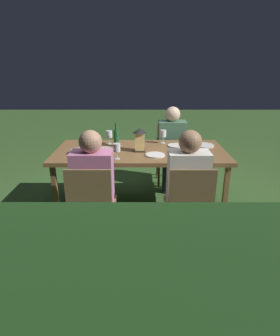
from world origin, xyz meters
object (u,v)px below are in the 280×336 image
Objects in this scene: plate_c at (155,155)px; wine_glass_a at (163,134)px; person_in_cream at (186,181)px; lantern_centerpiece at (139,139)px; bowl_salad at (92,157)px; dining_table at (140,154)px; plate_d at (203,145)px; chair_side_left_a at (170,150)px; wine_glass_c at (109,135)px; plate_b at (200,152)px; wine_glass_b at (116,148)px; chair_side_right_a at (188,204)px; person_in_pink at (94,181)px; bowl_dip at (104,150)px; bowl_olives at (89,143)px; bowl_bread at (77,151)px; green_bottle_on_table at (116,138)px; chair_side_right_b at (91,204)px; plate_a at (176,146)px; person_in_green at (172,144)px.

wine_glass_a is at bearing -103.47° from plate_c.
person_in_cream is 4.34× the size of lantern_centerpiece.
dining_table is at bearing -147.23° from bowl_salad.
plate_c is 0.87× the size of plate_d.
chair_side_left_a is (-0.00, -1.52, -0.15)m from person_in_cream.
wine_glass_c reaches higher than plate_b.
wine_glass_b is at bearing 50.37° from lantern_centerpiece.
chair_side_left_a is at bearing -128.89° from bowl_salad.
bowl_salad is (0.80, 0.64, -0.09)m from wine_glass_a.
person_in_cream is at bearing -90.00° from chair_side_right_a.
person_in_pink reaches higher than wine_glass_b.
chair_side_right_a is 1.19m from bowl_dip.
bowl_salad is at bearing 30.19° from lantern_centerpiece.
bowl_bread is at bearing 78.06° from bowl_olives.
bowl_bread is (1.49, 0.33, 0.02)m from plate_d.
wine_glass_b is at bearing -25.96° from person_in_cream.
bowl_olives is (1.08, -0.87, 0.14)m from person_in_cream.
person_in_pink is at bearing 26.73° from plate_b.
dining_table is at bearing -127.16° from wine_glass_b.
wine_glass_b reaches higher than bowl_olives.
bowl_salad is (0.96, 1.19, 0.29)m from chair_side_left_a.
wine_glass_a reaches higher than dining_table.
wine_glass_a is at bearing -133.04° from dining_table.
wine_glass_b is 1.03× the size of bowl_olives.
green_bottle_on_table is at bearing 132.94° from wine_glass_c.
chair_side_right_a is 0.25m from person_in_cream.
chair_side_right_a and chair_side_left_a have the same top height.
plate_c is (0.12, 0.52, -0.11)m from wine_glass_a.
plate_a is (-0.89, -1.03, 0.27)m from chair_side_right_b.
chair_side_right_a is 1.24m from wine_glass_a.
dining_table is 0.37m from green_bottle_on_table.
plate_b is at bearing 174.93° from lantern_centerpiece.
lantern_centerpiece is at bearing -149.81° from bowl_salad.
chair_side_left_a is (-0.89, -1.52, -0.15)m from person_in_pink.
chair_side_right_a reaches higher than bowl_olives.
plate_b is at bearing -177.92° from bowl_bread.
plate_b is 1.45× the size of bowl_olives.
person_in_green reaches higher than plate_a.
wine_glass_a is (-0.29, -0.31, 0.17)m from dining_table.
bowl_bread is at bearing -63.24° from person_in_pink.
plate_a is at bearing 172.65° from wine_glass_c.
plate_a is (-0.74, 0.00, -0.10)m from green_bottle_on_table.
plate_b is 1.55× the size of bowl_salad.
wine_glass_a is at bearing -150.37° from bowl_dip.
wine_glass_b is (0.69, 0.99, 0.23)m from person_in_green.
plate_c is (-0.16, 0.21, 0.06)m from dining_table.
chair_side_right_b is at bearing 34.09° from plate_b.
bowl_dip is (0.86, 0.95, 0.29)m from chair_side_left_a.
plate_a is at bearing -89.80° from chair_side_right_a.
person_in_pink is 7.52× the size of bowl_salad.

